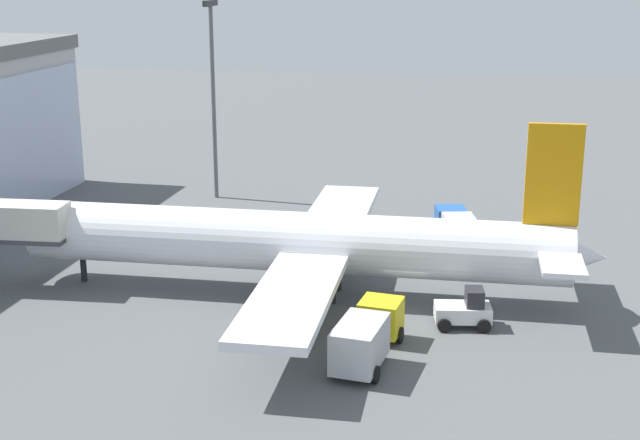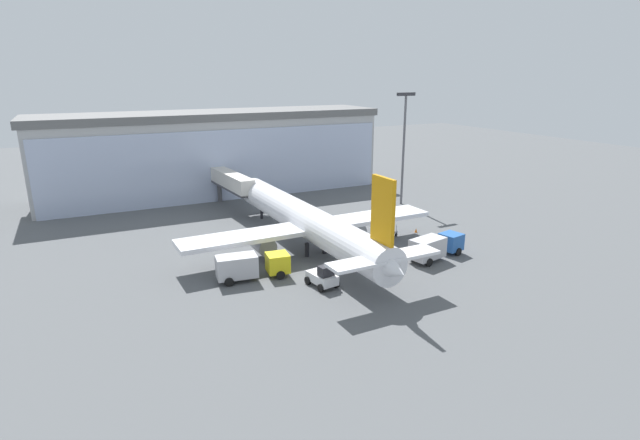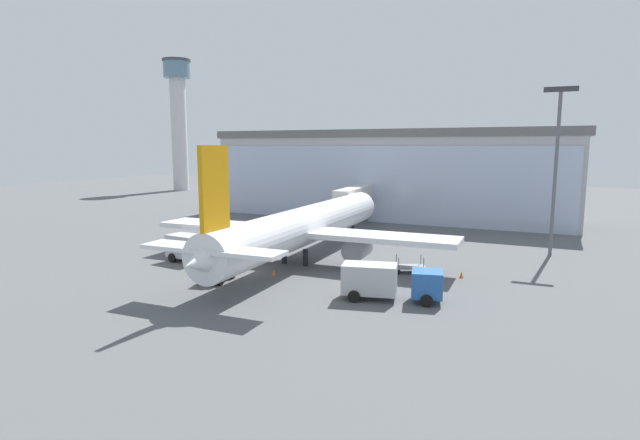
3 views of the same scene
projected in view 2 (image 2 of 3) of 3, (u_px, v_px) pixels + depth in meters
The scene contains 11 objects.
ground at pixel (326, 269), 52.92m from camera, with size 240.00×240.00×0.00m, color #545659.
terminal_building at pixel (215, 153), 85.15m from camera, with size 57.52×14.49×13.88m.
jet_bridge at pixel (230, 181), 75.27m from camera, with size 2.96×13.98×5.67m.
apron_light_mast at pixel (404, 139), 76.59m from camera, with size 3.20×0.40×17.23m.
airplane at pixel (308, 222), 57.96m from camera, with size 30.72×37.61×11.39m.
catering_truck at pixel (250, 265), 50.07m from camera, with size 7.54×3.37×2.65m.
fuel_truck at pixel (435, 246), 55.62m from camera, with size 7.59×3.68×2.65m.
baggage_cart at pixel (387, 234), 63.13m from camera, with size 3.20×2.55×1.50m.
pushback_tug at pixel (323, 277), 48.47m from camera, with size 2.54×3.41×2.30m.
safety_cone_nose at pixel (334, 264), 53.53m from camera, with size 0.36×0.36×0.55m, color orange.
safety_cone_wingtip at pixel (416, 230), 65.15m from camera, with size 0.36×0.36×0.55m, color orange.
Camera 2 is at (-23.50, -43.31, 20.03)m, focal length 28.00 mm.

